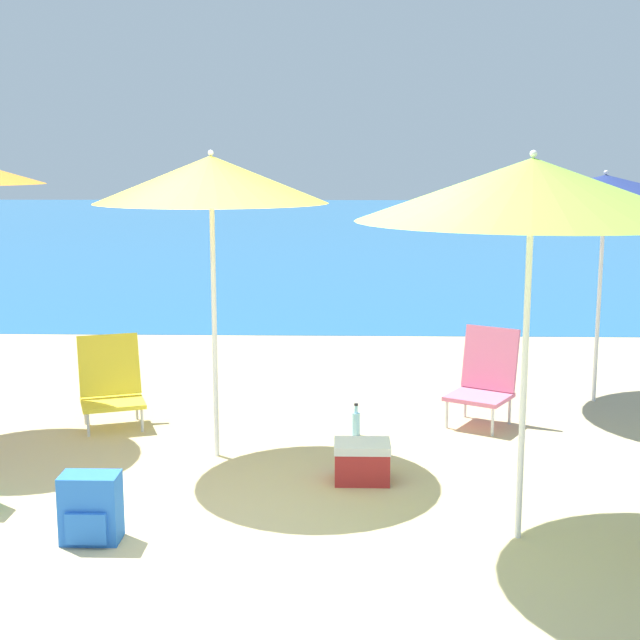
# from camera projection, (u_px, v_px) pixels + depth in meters

# --- Properties ---
(ground_plane) EXTENTS (60.00, 60.00, 0.00)m
(ground_plane) POSITION_uv_depth(u_px,v_px,m) (235.00, 528.00, 5.33)
(ground_plane) COLOR #C6B284
(sea_water) EXTENTS (60.00, 40.00, 0.01)m
(sea_water) POSITION_uv_depth(u_px,v_px,m) (326.00, 225.00, 30.90)
(sea_water) COLOR #23669E
(sea_water) RESTS_ON ground
(beach_umbrella_yellow) EXTENTS (1.67, 1.67, 2.25)m
(beach_umbrella_yellow) POSITION_uv_depth(u_px,v_px,m) (211.00, 180.00, 6.29)
(beach_umbrella_yellow) COLOR white
(beach_umbrella_yellow) RESTS_ON ground
(beach_umbrella_navy) EXTENTS (1.94, 1.94, 2.09)m
(beach_umbrella_navy) POSITION_uv_depth(u_px,v_px,m) (605.00, 189.00, 7.83)
(beach_umbrella_navy) COLOR white
(beach_umbrella_navy) RESTS_ON ground
(beach_umbrella_lime) EXTENTS (1.94, 1.94, 2.23)m
(beach_umbrella_lime) POSITION_uv_depth(u_px,v_px,m) (532.00, 190.00, 4.85)
(beach_umbrella_lime) COLOR white
(beach_umbrella_lime) RESTS_ON ground
(beach_chair_pink) EXTENTS (0.66, 0.68, 0.80)m
(beach_chair_pink) POSITION_uv_depth(u_px,v_px,m) (485.00, 377.00, 7.42)
(beach_chair_pink) COLOR silver
(beach_chair_pink) RESTS_ON ground
(beach_chair_yellow) EXTENTS (0.65, 0.67, 0.73)m
(beach_chair_yellow) POSITION_uv_depth(u_px,v_px,m) (111.00, 383.00, 7.38)
(beach_chair_yellow) COLOR silver
(beach_chair_yellow) RESTS_ON ground
(backpack_blue) EXTENTS (0.33, 0.23, 0.40)m
(backpack_blue) POSITION_uv_depth(u_px,v_px,m) (91.00, 509.00, 5.12)
(backpack_blue) COLOR blue
(backpack_blue) RESTS_ON ground
(water_bottle) EXTENTS (0.06, 0.06, 0.26)m
(water_bottle) POSITION_uv_depth(u_px,v_px,m) (356.00, 423.00, 7.12)
(water_bottle) COLOR #8CCCEA
(water_bottle) RESTS_ON ground
(cooler_box) EXTENTS (0.38, 0.28, 0.28)m
(cooler_box) POSITION_uv_depth(u_px,v_px,m) (362.00, 461.00, 6.09)
(cooler_box) COLOR #B72828
(cooler_box) RESTS_ON ground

